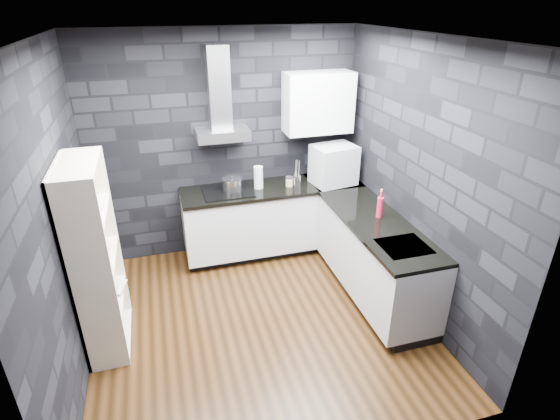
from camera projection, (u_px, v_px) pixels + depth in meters
name	position (u px, v px, depth m)	size (l,w,h in m)	color
ground	(259.00, 321.00, 4.45)	(3.20, 3.20, 0.00)	#3A220E
ceiling	(252.00, 37.00, 3.26)	(3.20, 3.20, 0.00)	white
wall_back	(225.00, 146.00, 5.26)	(3.20, 0.05, 2.70)	black
wall_front	(323.00, 317.00, 2.45)	(3.20, 0.05, 2.70)	black
wall_left	(56.00, 225.00, 3.45)	(0.05, 3.20, 2.70)	black
wall_right	(418.00, 181.00, 4.26)	(0.05, 3.20, 2.70)	black
toekick_back	(272.00, 245.00, 5.71)	(2.18, 0.50, 0.10)	black
toekick_right	(374.00, 289.00, 4.85)	(0.50, 1.78, 0.10)	black
counter_back_cab	(273.00, 217.00, 5.48)	(2.20, 0.60, 0.76)	silver
counter_right_cab	(375.00, 257.00, 4.65)	(0.60, 1.80, 0.76)	silver
counter_back_top	(273.00, 188.00, 5.30)	(2.20, 0.62, 0.04)	black
counter_right_top	(377.00, 224.00, 4.47)	(0.62, 1.80, 0.04)	black
counter_corner_top	(333.00, 181.00, 5.51)	(0.62, 0.62, 0.04)	black
hood_body	(223.00, 134.00, 4.98)	(0.60, 0.34, 0.12)	#A9A9AD
hood_chimney	(219.00, 88.00, 4.82)	(0.24, 0.20, 0.90)	#A9A9AD
upper_cabinet	(318.00, 103.00, 5.14)	(0.80, 0.35, 0.70)	white
cooktop	(228.00, 191.00, 5.16)	(0.58, 0.50, 0.01)	black
sink_rim	(404.00, 246.00, 4.03)	(0.44, 0.40, 0.01)	#A9A9AD
pot	(232.00, 185.00, 5.14)	(0.22, 0.22, 0.13)	#BDBDC1
glass_vase	(258.00, 177.00, 5.20)	(0.11, 0.11, 0.27)	silver
storage_jar	(289.00, 182.00, 5.29)	(0.09, 0.09, 0.10)	tan
utensil_crock	(297.00, 180.00, 5.32)	(0.10, 0.10, 0.13)	#BDBDC1
appliance_garage	(334.00, 166.00, 5.31)	(0.50, 0.39, 0.50)	#B2B4BA
red_bottle	(380.00, 207.00, 4.52)	(0.06, 0.06, 0.22)	#AF142F
bookshelf	(96.00, 260.00, 3.82)	(0.34, 0.80, 1.80)	#EEE2C6
fruit_bowl	(94.00, 260.00, 3.75)	(0.20, 0.20, 0.05)	white
book_red	(104.00, 282.00, 4.08)	(0.15, 0.02, 0.21)	maroon
book_second	(104.00, 278.00, 4.09)	(0.17, 0.02, 0.23)	#B2B2B2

